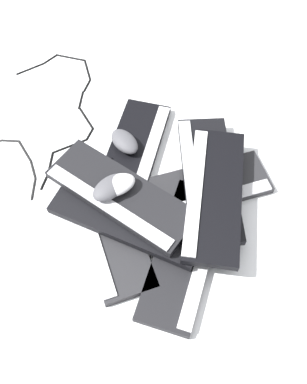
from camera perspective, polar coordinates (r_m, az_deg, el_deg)
The scene contains 15 objects.
ground_plane at distance 1.27m, azimuth 1.13°, elevation -2.45°, with size 3.20×3.20×0.00m, color white.
keyboard_0 at distance 1.36m, azimuth -2.77°, elevation 4.93°, with size 0.41×0.42×0.03m.
keyboard_1 at distance 1.23m, azimuth -6.03°, elevation -4.55°, with size 0.46×0.25×0.03m.
keyboard_2 at distance 1.20m, azimuth 4.23°, elevation -8.01°, with size 0.40×0.43×0.03m.
keyboard_3 at distance 1.29m, azimuth 5.86°, elevation 0.30°, with size 0.26×0.46×0.03m.
keyboard_4 at distance 1.21m, azimuth -3.35°, elevation -3.23°, with size 0.45×0.37×0.03m.
keyboard_5 at distance 1.29m, azimuth 7.24°, elevation 1.97°, with size 0.46×0.35×0.03m.
keyboard_6 at distance 1.22m, azimuth 8.04°, elevation -0.18°, with size 0.43×0.40×0.03m.
keyboard_7 at distance 1.21m, azimuth -4.46°, elevation -0.37°, with size 0.46×0.30×0.03m.
mouse_0 at distance 1.18m, azimuth -5.80°, elevation 0.61°, with size 0.11×0.07×0.04m, color #4C4C51.
mouse_1 at distance 1.35m, azimuth -3.87°, elevation 6.73°, with size 0.11×0.07×0.04m, color #4C4C51.
mouse_2 at distance 1.19m, azimuth 3.57°, elevation -4.76°, with size 0.11×0.07×0.04m, color black.
mouse_3 at distance 1.19m, azimuth 3.44°, elevation -4.88°, with size 0.11×0.07×0.04m, color silver.
mouse_4 at distance 1.19m, azimuth -4.97°, elevation 0.93°, with size 0.11×0.07×0.04m, color silver.
cable_0 at distance 1.55m, azimuth -11.39°, elevation 11.73°, with size 0.53×0.38×0.01m.
Camera 1 is at (-0.51, 0.35, 1.11)m, focal length 40.00 mm.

